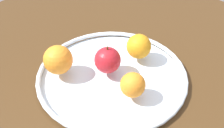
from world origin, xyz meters
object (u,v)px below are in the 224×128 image
Objects in this scene: apple at (109,59)px; orange_front_right at (58,60)px; orange_front_left at (139,46)px; fruit_bowl at (112,75)px; orange_back_right at (133,85)px.

apple is 12.76cm from orange_front_right.
orange_front_right is at bearing 149.78° from orange_front_left.
orange_front_left reaches higher than fruit_bowl.
apple reaches higher than orange_front_left.
orange_front_left is at bearing -2.89° from fruit_bowl.
orange_front_right reaches higher than orange_front_left.
orange_front_right is (-9.15, 8.88, 0.34)cm from apple.
apple is 1.13× the size of orange_front_left.
fruit_bowl is at bearing 177.11° from orange_front_left.
apple is at bearing -44.15° from orange_front_right.
fruit_bowl is at bearing -103.59° from apple.
orange_back_right is at bearing -70.92° from orange_front_right.
orange_front_left reaches higher than orange_back_right.
fruit_bowl is 4.58cm from apple.
orange_front_right is at bearing 109.08° from orange_back_right.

